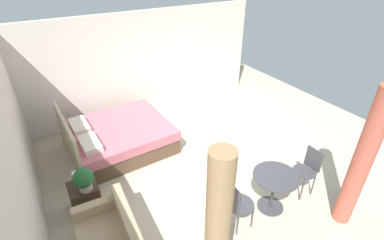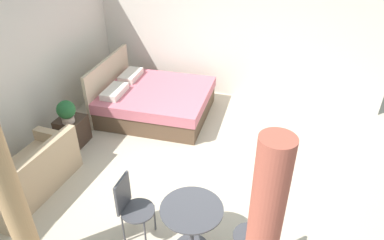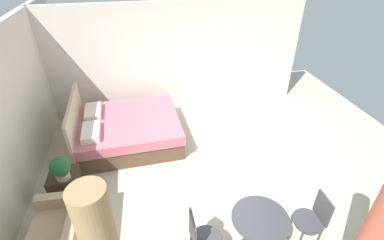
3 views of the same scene
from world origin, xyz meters
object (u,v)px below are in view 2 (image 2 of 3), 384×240
Objects in this scene: cafe_chair_near_couch at (258,235)px; balcony_table at (192,221)px; couch at (28,177)px; potted_plant at (66,111)px; bed at (154,101)px; vase at (70,109)px; nightstand at (73,131)px; cafe_chair_near_window at (131,204)px.

balcony_table is at bearing 88.59° from cafe_chair_near_couch.
cafe_chair_near_couch reaches higher than balcony_table.
potted_plant is (1.17, 0.06, 0.44)m from couch.
bed reaches higher than vase.
cafe_chair_near_window is (-1.55, -1.89, 0.29)m from nightstand.
cafe_chair_near_couch is (-0.03, -1.55, 0.01)m from cafe_chair_near_window.
nightstand is 1.25× the size of potted_plant.
bed is 3.05m from cafe_chair_near_window.
vase is 0.25× the size of cafe_chair_near_couch.
bed is 9.69× the size of vase.
cafe_chair_near_couch is (-1.58, -3.43, 0.30)m from nightstand.
vase is 3.19m from balcony_table.
cafe_chair_near_couch is at bearing -113.59° from potted_plant.
potted_plant is (-0.10, -0.04, 0.46)m from nightstand.
cafe_chair_near_window reaches higher than nightstand.
cafe_chair_near_couch is at bearing -140.15° from bed.
balcony_table is at bearing -119.13° from potted_plant.
vase is (1.39, 0.15, 0.33)m from couch.
potted_plant is at bearing -157.91° from vase.
bed is at bearing -36.22° from nightstand.
cafe_chair_near_couch is (-1.70, -3.48, -0.06)m from vase.
couch is at bearing -173.84° from vase.
cafe_chair_near_window reaches higher than cafe_chair_near_couch.
balcony_table is 0.81× the size of cafe_chair_near_window.
bed is 2.89× the size of balcony_table.
nightstand is 3.79m from cafe_chair_near_couch.
bed is 2.77m from couch.
balcony_table is at bearing -90.51° from cafe_chair_near_window.
potted_plant is 3.70m from cafe_chair_near_couch.
bed is 1.67m from nightstand.
potted_plant is at bearing 60.87° from balcony_table.
couch is 2.20× the size of balcony_table.
balcony_table is at bearing -150.05° from bed.
cafe_chair_near_window is at bearing -128.27° from potted_plant.
nightstand is at bearing 59.63° from balcony_table.
vase is at bearing 22.09° from potted_plant.
balcony_table is (-0.29, -2.56, 0.22)m from couch.
potted_plant is 3.01m from balcony_table.
vase is at bearing 6.16° from couch.
cafe_chair_near_couch is (-2.93, -2.44, 0.24)m from bed.
cafe_chair_near_window reaches higher than couch.
potted_plant reaches higher than couch.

